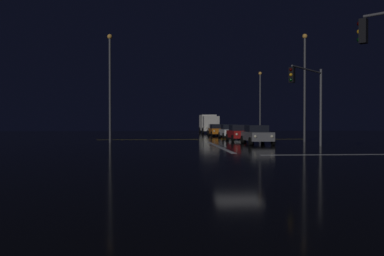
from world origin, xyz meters
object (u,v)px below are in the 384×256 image
streetlamp_right_far (260,99)px  sedan_orange (217,130)px  sedan_white (229,131)px  traffic_signal_ne (309,90)px  sedan_silver (215,129)px  sedan_red (239,133)px  streetlamp_right_near (305,80)px  sedan_gray (257,134)px  streetlamp_left_near (110,81)px  box_truck (209,123)px

streetlamp_right_far → sedan_orange: bearing=-178.2°
sedan_white → traffic_signal_ne: bearing=-78.8°
sedan_orange → sedan_silver: 5.55m
sedan_red → streetlamp_right_near: streetlamp_right_near is taller
sedan_silver → streetlamp_right_far: size_ratio=0.50×
sedan_gray → sedan_red: (-0.39, 5.42, 0.00)m
sedan_red → sedan_orange: 13.39m
streetlamp_left_near → streetlamp_right_near: (17.55, 0.00, 0.17)m
sedan_silver → streetlamp_right_near: 22.53m
streetlamp_left_near → streetlamp_right_far: streetlamp_left_near is taller
sedan_white → box_truck: (-0.13, 19.16, 0.91)m
traffic_signal_ne → streetlamp_right_near: 7.27m
sedan_red → box_truck: (0.06, 25.82, 0.91)m
sedan_red → streetlamp_left_near: streetlamp_left_near is taller
sedan_white → streetlamp_right_far: bearing=52.1°
sedan_red → sedan_white: 6.67m
streetlamp_left_near → streetlamp_right_far: size_ratio=1.11×
box_truck → streetlamp_right_near: bearing=-79.0°
sedan_gray → streetlamp_left_near: 13.56m
box_truck → sedan_white: bearing=-89.6°
sedan_gray → sedan_red: bearing=94.2°
sedan_red → box_truck: 25.84m
sedan_white → streetlamp_right_far: (5.38, 6.91, 4.17)m
box_truck → streetlamp_left_near: size_ratio=0.87×
box_truck → streetlamp_right_near: size_ratio=0.84×
streetlamp_right_near → sedan_gray: bearing=-150.0°
sedan_white → sedan_silver: (0.01, 12.25, 0.00)m
sedan_gray → traffic_signal_ne: (2.93, -3.76, 3.34)m
sedan_gray → sedan_silver: (-0.20, 24.33, 0.00)m
traffic_signal_ne → streetlamp_right_far: bearing=84.4°
sedan_white → sedan_orange: 6.74m
sedan_red → streetlamp_left_near: 13.09m
sedan_orange → sedan_gray: bearing=-88.0°
box_truck → sedan_orange: bearing=-91.5°
sedan_gray → streetlamp_right_near: bearing=30.0°
sedan_red → sedan_silver: same height
box_truck → sedan_silver: bearing=-88.9°
sedan_red → sedan_orange: size_ratio=1.00×
box_truck → traffic_signal_ne: bearing=-84.7°
streetlamp_left_near → streetlamp_right_far: 23.75m
sedan_white → traffic_signal_ne: 16.49m
sedan_white → streetlamp_right_far: streetlamp_right_far is taller
streetlamp_left_near → traffic_signal_ne: bearing=-23.8°
sedan_red → streetlamp_right_near: 7.76m
box_truck → sedan_gray: bearing=-89.4°
sedan_orange → box_truck: (0.33, 12.44, 0.91)m
sedan_silver → streetlamp_left_near: size_ratio=0.45×
sedan_gray → box_truck: (-0.33, 31.24, 0.91)m
sedan_silver → sedan_white: bearing=-90.0°
sedan_orange → box_truck: box_truck is taller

